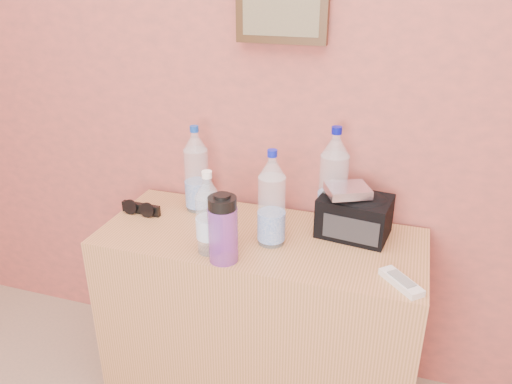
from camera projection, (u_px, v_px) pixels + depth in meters
picture_frame at (282, 3)px, 1.57m from camera, size 0.30×0.03×0.25m
dresser at (260, 317)px, 1.81m from camera, size 1.09×0.45×0.68m
pet_large_b at (197, 173)px, 1.80m from camera, size 0.09×0.09×0.32m
pet_large_c at (333, 183)px, 1.68m from camera, size 0.10×0.10×0.36m
pet_large_d at (272, 203)px, 1.58m from camera, size 0.09×0.09×0.32m
pet_small at (209, 217)px, 1.54m from camera, size 0.08×0.08×0.27m
nalgene_bottle at (223, 228)px, 1.49m from camera, size 0.09×0.09×0.22m
sunglasses at (141, 209)px, 1.82m from camera, size 0.15×0.06×0.04m
ac_remote at (401, 282)px, 1.41m from camera, size 0.13×0.14×0.02m
toiletry_bag at (355, 214)px, 1.65m from camera, size 0.25×0.19×0.15m
foil_packet at (348, 190)px, 1.60m from camera, size 0.17×0.16×0.03m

